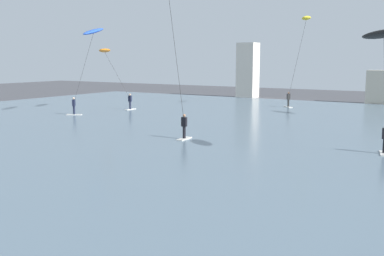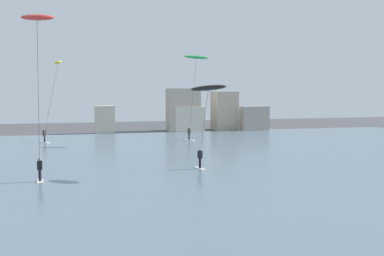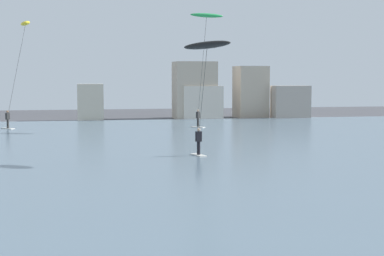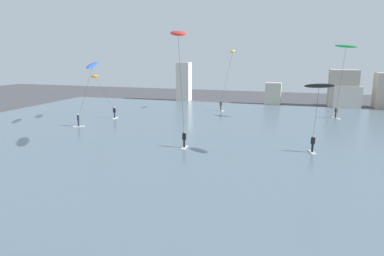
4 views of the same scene
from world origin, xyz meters
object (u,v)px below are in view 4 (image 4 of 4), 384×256
object	(u,v)px
kitesurfer_orange	(97,80)
kitesurfer_black	(318,94)
kitesurfer_yellow	(231,59)
kitesurfer_red	(178,42)
kitesurfer_blue	(91,71)
kitesurfer_green	(345,54)

from	to	relation	value
kitesurfer_orange	kitesurfer_black	xyz separation A→B (m)	(27.78, -10.23, 0.14)
kitesurfer_orange	kitesurfer_yellow	size ratio (longest dim) A/B	0.65
kitesurfer_red	kitesurfer_blue	bearing A→B (deg)	149.51
kitesurfer_red	kitesurfer_green	bearing A→B (deg)	53.10
kitesurfer_yellow	kitesurfer_black	world-z (taller)	kitesurfer_yellow
kitesurfer_red	kitesurfer_orange	world-z (taller)	kitesurfer_red
kitesurfer_green	kitesurfer_orange	size ratio (longest dim) A/B	1.63
kitesurfer_black	kitesurfer_green	bearing A→B (deg)	77.68
kitesurfer_yellow	kitesurfer_black	distance (m)	25.51
kitesurfer_red	kitesurfer_orange	size ratio (longest dim) A/B	1.76
kitesurfer_blue	kitesurfer_orange	bearing A→B (deg)	114.71
kitesurfer_red	kitesurfer_green	xyz separation A→B (m)	(15.63, 20.81, -1.06)
kitesurfer_blue	kitesurfer_yellow	world-z (taller)	kitesurfer_yellow
kitesurfer_green	kitesurfer_yellow	size ratio (longest dim) A/B	1.06
kitesurfer_green	kitesurfer_red	bearing A→B (deg)	-126.90
kitesurfer_blue	kitesurfer_orange	size ratio (longest dim) A/B	1.30
kitesurfer_blue	kitesurfer_green	distance (m)	32.47
kitesurfer_green	kitesurfer_yellow	distance (m)	16.25
kitesurfer_yellow	kitesurfer_blue	bearing A→B (deg)	-130.93
kitesurfer_green	kitesurfer_orange	xyz separation A→B (m)	(-31.83, -8.30, -3.38)
kitesurfer_blue	kitesurfer_yellow	distance (m)	21.74
kitesurfer_green	kitesurfer_orange	distance (m)	33.07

